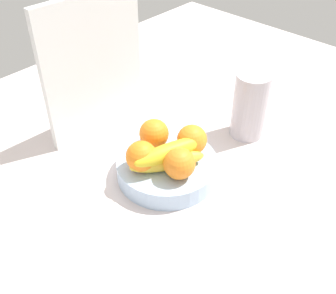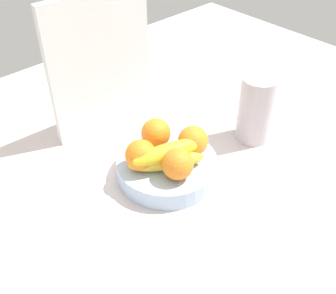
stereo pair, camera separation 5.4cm
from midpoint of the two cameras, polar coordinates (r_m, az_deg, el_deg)
ground_plane at (r=99.31cm, az=-0.96°, el=-3.97°), size 180.00×140.00×3.00cm
fruit_bowl at (r=95.59cm, az=-1.62°, el=-2.96°), size 23.27×23.27×4.56cm
orange_front_left at (r=96.35cm, az=-3.55°, el=1.82°), size 7.00×7.00×7.00cm
orange_front_right at (r=90.15cm, az=-5.40°, el=-1.35°), size 7.00×7.00×7.00cm
orange_center at (r=87.99cm, az=-0.17°, el=-2.34°), size 7.00×7.00×7.00cm
orange_back_left at (r=94.41cm, az=1.70°, el=0.99°), size 7.00×7.00×7.00cm
banana_bunch at (r=90.33cm, az=-1.68°, el=-1.40°), size 17.77×12.40×6.20cm
cutting_board at (r=104.65cm, az=-11.62°, el=10.78°), size 28.06×3.65×36.00cm
thermos_tumbler at (r=106.17cm, az=9.85°, el=5.67°), size 8.83×8.83×17.61cm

